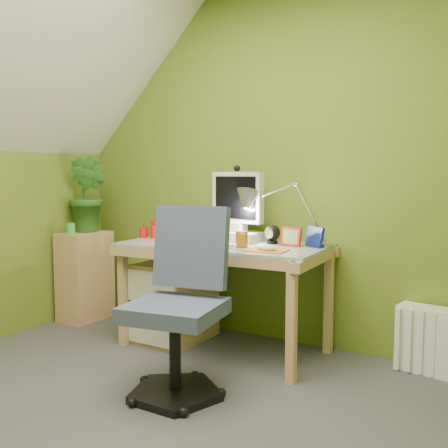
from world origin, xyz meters
The scene contains 20 objects.
floor centered at (0.00, 0.00, -0.01)m, with size 3.20×3.20×0.01m, color #46464A.
wall_back centered at (0.00, 1.60, 1.20)m, with size 3.20×0.01×2.40m, color olive.
desk centered at (-0.14, 1.23, 0.35)m, with size 1.30×0.65×0.70m, color tan, non-canonical shape.
monitor centered at (-0.14, 1.41, 0.94)m, with size 0.35×0.20×0.48m, color silver, non-canonical shape.
speaker_left centered at (-0.41, 1.39, 0.76)m, with size 0.11×0.11×0.13m, color black, non-canonical shape.
speaker_right centered at (0.13, 1.39, 0.76)m, with size 0.10×0.10×0.12m, color black, non-canonical shape.
keyboard centered at (-0.22, 1.09, 0.71)m, with size 0.47×0.15×0.02m, color white.
mousepad centered at (0.24, 1.09, 0.70)m, with size 0.23×0.17×0.01m, color #BF6F1D.
mouse centered at (0.24, 1.09, 0.72)m, with size 0.12×0.07×0.04m, color white.
amber_tumbler centered at (0.04, 1.15, 0.75)m, with size 0.08×0.08×0.10m, color brown.
candle_cluster centered at (-0.74, 1.24, 0.76)m, with size 0.16×0.14×0.12m, color red, non-canonical shape.
photo_frame_red centered at (0.28, 1.35, 0.76)m, with size 0.14×0.02×0.12m, color red.
photo_frame_blue centered at (0.42, 1.39, 0.76)m, with size 0.14×0.02×0.12m, color navy.
photo_frame_green centered at (-0.54, 1.37, 0.75)m, with size 0.13×0.02×0.11m, color #A7B67D.
desk_lamp centered at (0.31, 1.41, 0.99)m, with size 0.54×0.23×0.58m, color silver, non-canonical shape.
side_ledge centered at (-1.44, 1.26, 0.34)m, with size 0.26×0.39×0.69m, color tan.
potted_plant centered at (-1.43, 1.31, 0.98)m, with size 0.32×0.26×0.59m, color #2C6622.
green_cup centered at (-1.42, 1.11, 0.73)m, with size 0.07×0.07×0.09m, color green.
task_chair centered at (0.03, 0.47, 0.47)m, with size 0.52×0.52×0.94m, color #3F4868, non-canonical shape.
radiator centered at (1.09, 1.50, 0.19)m, with size 0.38×0.15×0.38m, color white.
Camera 1 is at (1.61, -1.62, 1.15)m, focal length 42.00 mm.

